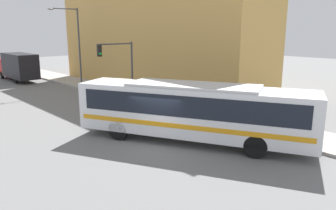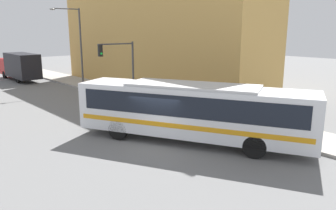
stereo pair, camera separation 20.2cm
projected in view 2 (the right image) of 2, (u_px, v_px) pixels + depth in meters
ground_plane at (162, 143)px, 17.15m from camera, size 120.00×120.00×0.00m
sidewalk at (85, 84)px, 35.67m from camera, size 3.39×70.00×0.16m
building_facade at (154, 25)px, 32.87m from camera, size 6.00×25.64×12.46m
city_bus at (192, 109)px, 16.99m from camera, size 7.71×12.13×3.09m
delivery_truck at (20, 66)px, 38.21m from camera, size 2.23×8.40×3.17m
fire_hydrant at (194, 109)px, 22.23m from camera, size 0.26×0.34×0.74m
traffic_light_pole at (121, 60)px, 26.06m from camera, size 3.28×0.35×4.72m
parking_meter at (126, 87)px, 27.87m from camera, size 0.14×0.14×1.33m
street_lamp at (77, 40)px, 32.89m from camera, size 3.11×0.28×7.73m
pedestrian_near_corner at (174, 91)px, 25.69m from camera, size 0.34×0.34×1.82m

